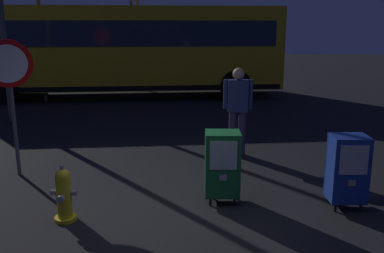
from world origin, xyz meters
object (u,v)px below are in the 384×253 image
at_px(pedestrian, 238,106).
at_px(bus_near, 123,46).
at_px(stop_sign, 10,80).
at_px(fire_hydrant, 64,195).
at_px(newspaper_box_primary, 347,168).
at_px(newspaper_box_secondary, 222,163).

bearing_deg(pedestrian, bus_near, 115.98).
height_order(stop_sign, pedestrian, stop_sign).
height_order(fire_hydrant, newspaper_box_primary, newspaper_box_primary).
bearing_deg(pedestrian, fire_hydrant, -130.90).
xyz_separation_m(newspaper_box_secondary, pedestrian, (0.42, 2.23, 0.38)).
xyz_separation_m(newspaper_box_primary, newspaper_box_secondary, (-1.68, 0.18, 0.00)).
distance_m(fire_hydrant, pedestrian, 3.80).
xyz_separation_m(fire_hydrant, newspaper_box_secondary, (2.04, 0.61, 0.22)).
height_order(fire_hydrant, newspaper_box_secondary, newspaper_box_secondary).
xyz_separation_m(fire_hydrant, stop_sign, (-1.28, 1.67, 1.25)).
distance_m(newspaper_box_primary, stop_sign, 5.25).
height_order(newspaper_box_secondary, pedestrian, pedestrian).
distance_m(pedestrian, bus_near, 7.53).
relative_size(stop_sign, bus_near, 0.21).
relative_size(fire_hydrant, stop_sign, 0.33).
distance_m(newspaper_box_primary, newspaper_box_secondary, 1.68).
bearing_deg(newspaper_box_secondary, bus_near, 107.73).
height_order(newspaper_box_primary, stop_sign, stop_sign).
bearing_deg(newspaper_box_primary, bus_near, 116.42).
relative_size(fire_hydrant, newspaper_box_secondary, 0.73).
xyz_separation_m(newspaper_box_primary, bus_near, (-4.54, 9.14, 1.14)).
bearing_deg(newspaper_box_secondary, pedestrian, 79.45).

